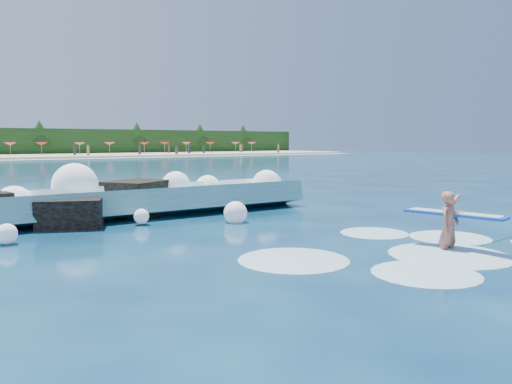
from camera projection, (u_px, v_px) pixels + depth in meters
ground at (253, 250)px, 12.49m from camera, size 200.00×200.00×0.00m
breaking_wave at (97, 205)px, 17.27m from camera, size 16.30×2.61×1.40m
rock_cluster at (52, 210)px, 16.18m from camera, size 8.48×3.56×1.50m
surfer_with_board at (450, 224)px, 12.32m from camera, size 1.16×2.96×1.79m
wave_spray at (94, 193)px, 17.04m from camera, size 14.82×4.79×2.05m
surf_foam at (406, 252)px, 12.21m from camera, size 8.50×5.83×0.14m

